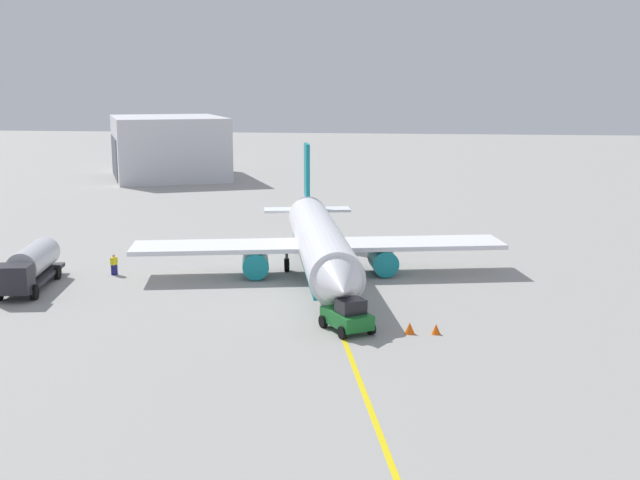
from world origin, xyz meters
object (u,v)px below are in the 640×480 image
(airplane, at_px, (319,243))
(refueling_worker, at_px, (114,265))
(safety_cone_wingtip, at_px, (436,329))
(fuel_tanker, at_px, (30,266))
(safety_cone_nose, at_px, (410,328))
(pushback_tug, at_px, (348,316))

(airplane, height_order, refueling_worker, airplane)
(airplane, xyz_separation_m, safety_cone_wingtip, (14.62, 9.29, -2.36))
(fuel_tanker, relative_size, refueling_worker, 6.01)
(fuel_tanker, relative_size, safety_cone_wingtip, 15.93)
(fuel_tanker, xyz_separation_m, safety_cone_wingtip, (7.47, 30.53, -1.40))
(safety_cone_nose, distance_m, safety_cone_wingtip, 1.63)
(fuel_tanker, xyz_separation_m, pushback_tug, (7.66, 25.03, -0.71))
(fuel_tanker, relative_size, safety_cone_nose, 14.21)
(refueling_worker, bearing_deg, pushback_tug, 58.30)
(pushback_tug, xyz_separation_m, refueling_worker, (-12.61, -20.41, -0.19))
(safety_cone_wingtip, bearing_deg, fuel_tanker, -103.75)
(fuel_tanker, distance_m, safety_cone_nose, 29.92)
(refueling_worker, height_order, safety_cone_nose, refueling_worker)
(airplane, distance_m, pushback_tug, 15.38)
(safety_cone_nose, height_order, safety_cone_wingtip, safety_cone_nose)
(pushback_tug, height_order, safety_cone_wingtip, pushback_tug)
(airplane, relative_size, refueling_worker, 19.64)
(pushback_tug, relative_size, refueling_worker, 2.40)
(refueling_worker, distance_m, safety_cone_wingtip, 28.74)
(fuel_tanker, height_order, safety_cone_wingtip, fuel_tanker)
(pushback_tug, bearing_deg, fuel_tanker, -107.02)
(fuel_tanker, xyz_separation_m, safety_cone_nose, (7.59, 28.91, -1.36))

